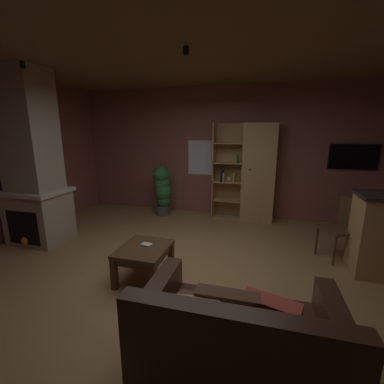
% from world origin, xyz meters
% --- Properties ---
extents(floor, '(6.51, 5.58, 0.02)m').
position_xyz_m(floor, '(0.00, 0.00, -0.01)').
color(floor, '#A37A4C').
rests_on(floor, ground).
extents(wall_back, '(6.63, 0.06, 2.80)m').
position_xyz_m(wall_back, '(0.00, 2.82, 1.40)').
color(wall_back, '#8E544C').
rests_on(wall_back, ground).
extents(ceiling, '(6.51, 5.58, 0.02)m').
position_xyz_m(ceiling, '(0.00, 0.00, 2.81)').
color(ceiling, brown).
extents(window_pane_back, '(0.77, 0.01, 0.76)m').
position_xyz_m(window_pane_back, '(-0.37, 2.79, 1.27)').
color(window_pane_back, white).
extents(stone_fireplace, '(0.94, 0.77, 2.80)m').
position_xyz_m(stone_fireplace, '(-2.71, 0.43, 1.26)').
color(stone_fireplace, tan).
rests_on(stone_fireplace, ground).
extents(bookshelf_cabinet, '(1.27, 0.41, 2.02)m').
position_xyz_m(bookshelf_cabinet, '(0.73, 2.55, 1.00)').
color(bookshelf_cabinet, tan).
rests_on(bookshelf_cabinet, ground).
extents(leather_couch, '(1.47, 0.92, 0.84)m').
position_xyz_m(leather_couch, '(0.80, -1.25, 0.31)').
color(leather_couch, '#382116').
rests_on(leather_couch, ground).
extents(coffee_table, '(0.58, 0.67, 0.44)m').
position_xyz_m(coffee_table, '(-0.47, -0.18, 0.35)').
color(coffee_table, '#4C331E').
rests_on(coffee_table, ground).
extents(table_book_0, '(0.14, 0.11, 0.03)m').
position_xyz_m(table_book_0, '(-0.45, -0.13, 0.45)').
color(table_book_0, beige).
rests_on(table_book_0, coffee_table).
extents(dining_chair, '(0.57, 0.57, 0.92)m').
position_xyz_m(dining_chair, '(2.08, 1.13, 0.53)').
color(dining_chair, '#4C331E').
rests_on(dining_chair, ground).
extents(potted_floor_plant, '(0.42, 0.40, 1.12)m').
position_xyz_m(potted_floor_plant, '(-1.23, 2.35, 0.61)').
color(potted_floor_plant, '#4C4C51').
rests_on(potted_floor_plant, ground).
extents(wall_mounted_tv, '(0.87, 0.06, 0.49)m').
position_xyz_m(wall_mounted_tv, '(2.57, 2.76, 1.38)').
color(wall_mounted_tv, black).
extents(track_light_spot_0, '(0.07, 0.07, 0.09)m').
position_xyz_m(track_light_spot_0, '(-2.29, 0.12, 2.73)').
color(track_light_spot_0, black).
extents(track_light_spot_1, '(0.07, 0.07, 0.09)m').
position_xyz_m(track_light_spot_1, '(0.01, 0.13, 2.73)').
color(track_light_spot_1, black).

